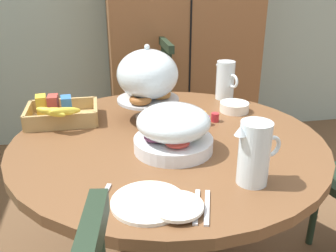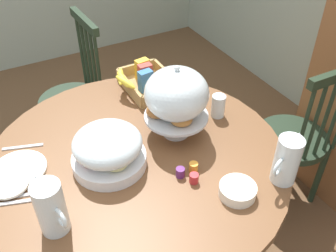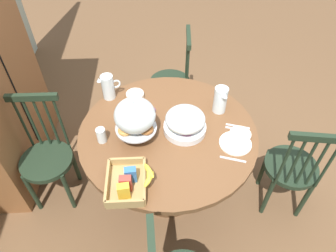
% 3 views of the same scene
% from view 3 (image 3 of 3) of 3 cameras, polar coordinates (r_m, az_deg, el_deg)
% --- Properties ---
extents(ground_plane, '(10.00, 10.00, 0.00)m').
position_cam_3_polar(ground_plane, '(2.75, 1.69, -11.42)').
color(ground_plane, brown).
extents(dining_table, '(1.27, 1.27, 0.74)m').
position_cam_3_polar(dining_table, '(2.31, 0.00, -4.33)').
color(dining_table, brown).
rests_on(dining_table, ground_plane).
extents(windsor_chair_near_window, '(0.40, 0.40, 0.97)m').
position_cam_3_polar(windsor_chair_near_window, '(2.54, -21.64, -5.56)').
color(windsor_chair_near_window, '#1E2D1E').
rests_on(windsor_chair_near_window, ground_plane).
extents(windsor_chair_facing_door, '(0.40, 0.41, 0.97)m').
position_cam_3_polar(windsor_chair_facing_door, '(2.48, 22.11, -7.47)').
color(windsor_chair_facing_door, '#1E2D1E').
rests_on(windsor_chair_facing_door, ground_plane).
extents(windsor_chair_far_side, '(0.40, 0.40, 0.97)m').
position_cam_3_polar(windsor_chair_far_side, '(3.05, 0.85, 8.16)').
color(windsor_chair_far_side, '#1E2D1E').
rests_on(windsor_chair_far_side, ground_plane).
extents(pastry_stand_with_dome, '(0.28, 0.28, 0.34)m').
position_cam_3_polar(pastry_stand_with_dome, '(1.99, -6.20, 1.73)').
color(pastry_stand_with_dome, silver).
rests_on(pastry_stand_with_dome, dining_table).
extents(fruit_platter_covered, '(0.30, 0.30, 0.18)m').
position_cam_3_polar(fruit_platter_covered, '(2.10, 3.22, 0.75)').
color(fruit_platter_covered, silver).
rests_on(fruit_platter_covered, dining_table).
extents(orange_juice_pitcher, '(0.18, 0.10, 0.21)m').
position_cam_3_polar(orange_juice_pitcher, '(2.28, 9.71, 4.70)').
color(orange_juice_pitcher, silver).
rests_on(orange_juice_pitcher, dining_table).
extents(milk_pitcher, '(0.10, 0.18, 0.20)m').
position_cam_3_polar(milk_pitcher, '(2.41, -11.11, 7.02)').
color(milk_pitcher, silver).
rests_on(milk_pitcher, dining_table).
extents(cereal_basket, '(0.32, 0.30, 0.12)m').
position_cam_3_polar(cereal_basket, '(1.85, -7.29, -10.33)').
color(cereal_basket, tan).
rests_on(cereal_basket, dining_table).
extents(china_plate_large, '(0.22, 0.22, 0.01)m').
position_cam_3_polar(china_plate_large, '(2.12, 12.47, -3.18)').
color(china_plate_large, white).
rests_on(china_plate_large, dining_table).
extents(china_plate_small, '(0.15, 0.15, 0.01)m').
position_cam_3_polar(china_plate_small, '(2.18, 13.38, -1.44)').
color(china_plate_small, white).
rests_on(china_plate_small, china_plate_large).
extents(cereal_bowl, '(0.14, 0.14, 0.04)m').
position_cam_3_polar(cereal_bowl, '(2.42, -6.17, 5.69)').
color(cereal_bowl, white).
rests_on(cereal_bowl, dining_table).
extents(drinking_glass, '(0.06, 0.06, 0.11)m').
position_cam_3_polar(drinking_glass, '(2.10, -12.37, -1.69)').
color(drinking_glass, silver).
rests_on(drinking_glass, dining_table).
extents(jam_jar_strawberry, '(0.04, 0.04, 0.04)m').
position_cam_3_polar(jam_jar_strawberry, '(2.32, -3.57, 3.66)').
color(jam_jar_strawberry, '#B7282D').
rests_on(jam_jar_strawberry, dining_table).
extents(jam_jar_apricot, '(0.04, 0.04, 0.04)m').
position_cam_3_polar(jam_jar_apricot, '(2.28, -4.32, 2.74)').
color(jam_jar_apricot, orange).
rests_on(jam_jar_apricot, dining_table).
extents(jam_jar_grape, '(0.04, 0.04, 0.04)m').
position_cam_3_polar(jam_jar_grape, '(2.28, -2.79, 2.80)').
color(jam_jar_grape, '#5B2366').
rests_on(jam_jar_grape, dining_table).
extents(table_knife, '(0.07, 0.17, 0.01)m').
position_cam_3_polar(table_knife, '(2.22, 12.84, -0.59)').
color(table_knife, silver).
rests_on(table_knife, dining_table).
extents(dinner_fork, '(0.07, 0.17, 0.01)m').
position_cam_3_polar(dinner_fork, '(2.24, 12.92, -0.06)').
color(dinner_fork, silver).
rests_on(dinner_fork, dining_table).
extents(soup_spoon, '(0.07, 0.17, 0.01)m').
position_cam_3_polar(soup_spoon, '(2.03, 12.04, -6.12)').
color(soup_spoon, silver).
rests_on(soup_spoon, dining_table).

